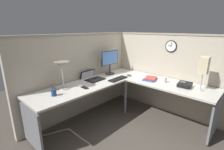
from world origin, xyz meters
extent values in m
plane|color=#4C443D|center=(0.00, 0.00, 0.00)|extent=(6.80, 6.80, 0.00)
cube|color=#B7AD99|center=(-0.36, 0.87, 0.78)|extent=(2.57, 0.10, 1.55)
cube|color=gray|center=(-0.36, 0.87, 1.56)|extent=(2.57, 0.12, 0.03)
cube|color=#B7AD99|center=(0.87, -0.27, 0.78)|extent=(0.10, 2.37, 1.55)
cube|color=gray|center=(0.87, -0.27, 1.56)|extent=(0.12, 2.37, 0.03)
cube|color=beige|center=(-0.38, 0.47, 0.71)|extent=(2.35, 0.66, 0.03)
cube|color=beige|center=(0.47, -0.60, 0.71)|extent=(0.66, 1.49, 0.03)
cylinder|color=slate|center=(0.16, 0.16, 0.35)|extent=(0.05, 0.05, 0.70)
cube|color=slate|center=(-1.53, 0.47, 0.35)|extent=(0.03, 0.58, 0.60)
cube|color=slate|center=(0.47, -1.33, 0.35)|extent=(0.58, 0.03, 0.60)
cylinder|color=#38383D|center=(0.22, 0.64, 0.74)|extent=(0.20, 0.20, 0.02)
cylinder|color=#38383D|center=(0.22, 0.64, 0.84)|extent=(0.04, 0.04, 0.20)
cube|color=#38383D|center=(0.22, 0.64, 1.08)|extent=(0.46, 0.04, 0.30)
cube|color=#4C84D8|center=(0.22, 0.62, 1.08)|extent=(0.42, 0.02, 0.26)
cube|color=black|center=(-0.27, 0.55, 0.74)|extent=(0.35, 0.25, 0.02)
cube|color=black|center=(-0.27, 0.55, 0.75)|extent=(0.30, 0.19, 0.00)
cube|color=black|center=(-0.28, 0.78, 0.77)|extent=(0.34, 0.08, 0.22)
cube|color=silver|center=(-0.28, 0.77, 0.77)|extent=(0.31, 0.06, 0.18)
cube|color=black|center=(0.05, 0.26, 0.74)|extent=(0.44, 0.16, 0.02)
ellipsoid|color=#38383D|center=(0.37, 0.24, 0.75)|extent=(0.06, 0.10, 0.03)
cylinder|color=#B7BABF|center=(-0.92, 0.59, 0.74)|extent=(0.17, 0.17, 0.02)
cylinder|color=#B7BABF|center=(-0.92, 0.59, 0.93)|extent=(0.02, 0.02, 0.38)
cone|color=gray|center=(-0.92, 0.59, 1.13)|extent=(0.24, 0.24, 0.09)
cylinder|color=navy|center=(-1.17, 0.44, 0.78)|extent=(0.08, 0.08, 0.10)
cylinder|color=#1E1EB2|center=(-1.19, 0.44, 0.84)|extent=(0.01, 0.01, 0.13)
cylinder|color=#B21E1E|center=(-1.16, 0.43, 0.84)|extent=(0.01, 0.01, 0.13)
cylinder|color=#D8591E|center=(-1.17, 0.45, 0.85)|extent=(0.03, 0.03, 0.01)
cube|color=black|center=(-0.67, 0.36, 0.73)|extent=(0.07, 0.15, 0.01)
cube|color=black|center=(0.48, -0.82, 0.77)|extent=(0.20, 0.21, 0.10)
cube|color=#8CA58C|center=(0.48, -0.79, 0.80)|extent=(0.02, 0.09, 0.04)
cube|color=black|center=(0.49, -0.91, 0.79)|extent=(0.19, 0.05, 0.04)
cube|color=#335999|center=(0.44, -0.20, 0.74)|extent=(0.32, 0.26, 0.02)
cube|color=#BF3F38|center=(0.45, -0.21, 0.76)|extent=(0.31, 0.27, 0.02)
cylinder|color=#B7BABF|center=(0.51, -1.06, 0.74)|extent=(0.11, 0.11, 0.01)
cylinder|color=#B7BABF|center=(0.51, -1.06, 0.87)|extent=(0.02, 0.02, 0.27)
cube|color=beige|center=(0.51, -1.06, 1.13)|extent=(0.13, 0.13, 0.26)
cylinder|color=silver|center=(0.48, -0.47, 0.78)|extent=(0.08, 0.08, 0.10)
cylinder|color=black|center=(0.82, -0.39, 1.34)|extent=(0.03, 0.22, 0.22)
cylinder|color=white|center=(0.80, -0.39, 1.34)|extent=(0.00, 0.19, 0.19)
cube|color=black|center=(0.80, -0.37, 1.35)|extent=(0.00, 0.06, 0.01)
cube|color=black|center=(0.80, -0.40, 1.38)|extent=(0.00, 0.01, 0.08)
cube|color=#8CCC99|center=(-0.70, 0.82, 1.10)|extent=(0.11, 0.00, 0.07)
camera|label=1|loc=(-2.21, -1.67, 1.68)|focal=26.14mm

